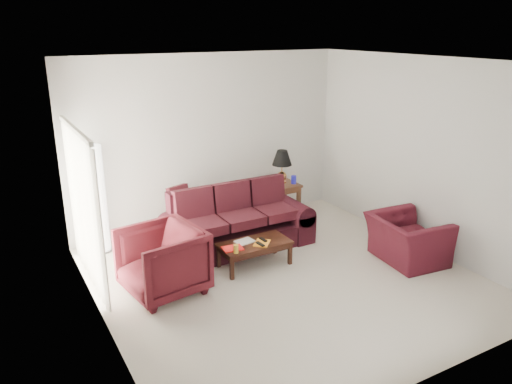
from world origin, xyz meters
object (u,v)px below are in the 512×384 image
end_table (281,200)px  coffee_table (254,254)px  armchair_right (407,239)px  armchair_left (162,261)px  sofa (238,219)px  floor_lamp (98,199)px

end_table → coffee_table: size_ratio=0.60×
end_table → armchair_right: 2.61m
end_table → armchair_left: bearing=-150.6°
sofa → armchair_right: size_ratio=2.22×
floor_lamp → coffee_table: bearing=-41.3°
coffee_table → end_table: bearing=32.5°
sofa → armchair_left: sofa is taller
floor_lamp → coffee_table: floor_lamp is taller
armchair_left → sofa: bearing=108.3°
floor_lamp → coffee_table: 2.56m
floor_lamp → armchair_right: 4.77m
end_table → armchair_left: (-2.87, -1.62, 0.13)m
armchair_left → coffee_table: 1.47m
sofa → coffee_table: (-0.09, -0.69, -0.30)m
end_table → floor_lamp: bearing=178.5°
end_table → floor_lamp: 3.33m
sofa → floor_lamp: floor_lamp is taller
end_table → armchair_right: (0.67, -2.52, 0.03)m
floor_lamp → armchair_right: floor_lamp is taller
sofa → armchair_right: bearing=-38.0°
sofa → end_table: (1.34, 0.85, -0.16)m
armchair_right → coffee_table: bearing=71.3°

